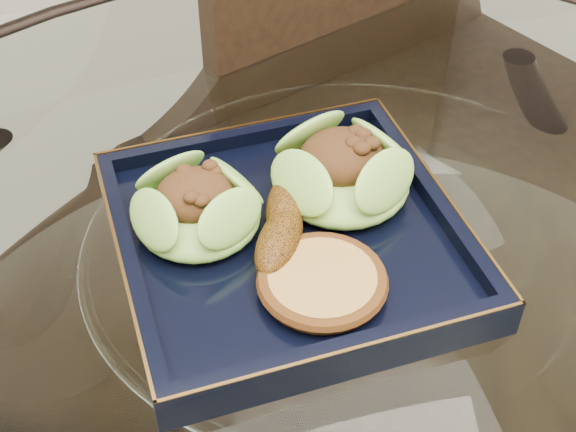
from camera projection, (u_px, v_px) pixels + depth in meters
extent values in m
cylinder|color=white|center=(364.00, 291.00, 0.64)|extent=(1.10, 1.10, 0.01)
torus|color=black|center=(364.00, 291.00, 0.64)|extent=(1.13, 1.13, 0.02)
cylinder|color=black|center=(466.00, 289.00, 1.15)|extent=(0.04, 0.04, 0.75)
cylinder|color=black|center=(69.00, 374.00, 1.04)|extent=(0.04, 0.04, 0.75)
cube|color=black|center=(433.00, 280.00, 1.04)|extent=(0.54, 0.54, 0.04)
cube|color=black|center=(350.00, 37.00, 0.97)|extent=(0.38, 0.17, 0.46)
cylinder|color=black|center=(248.00, 370.00, 1.23)|extent=(0.03, 0.03, 0.45)
cylinder|color=black|center=(417.00, 268.00, 1.39)|extent=(0.03, 0.03, 0.45)
cube|color=black|center=(288.00, 243.00, 0.65)|extent=(0.28, 0.28, 0.02)
ellipsoid|color=#519029|center=(197.00, 211.00, 0.64)|extent=(0.10, 0.10, 0.04)
ellipsoid|color=#59942B|center=(342.00, 175.00, 0.67)|extent=(0.12, 0.12, 0.04)
ellipsoid|color=#693B0B|center=(286.00, 205.00, 0.65)|extent=(0.09, 0.15, 0.03)
cylinder|color=#C79042|center=(322.00, 283.00, 0.60)|extent=(0.11, 0.11, 0.02)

